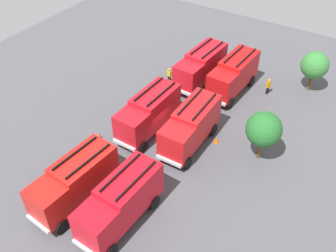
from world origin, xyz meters
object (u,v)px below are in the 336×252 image
Objects in this scene: fire_truck_2 at (75,181)px; fire_truck_3 at (233,74)px; fire_truck_1 at (149,112)px; traffic_cone_0 at (99,136)px; traffic_cone_1 at (176,76)px; tree_0 at (315,66)px; fire_truck_0 at (201,66)px; firefighter_0 at (268,86)px; fire_truck_4 at (191,126)px; firefighter_2 at (169,75)px; fire_truck_5 at (120,201)px; tree_1 at (264,130)px; traffic_cone_2 at (216,140)px.

fire_truck_3 is (-19.49, 3.79, 0.00)m from fire_truck_2.
fire_truck_1 reaches higher than traffic_cone_0.
tree_0 is at bearing 113.47° from traffic_cone_1.
firefighter_0 is (-2.01, 6.96, -1.19)m from fire_truck_0.
fire_truck_3 is at bearing 99.34° from fire_truck_0.
fire_truck_1 is at bearing 2.21° from fire_truck_0.
fire_truck_4 is 4.49× the size of firefighter_2.
tree_1 reaches higher than fire_truck_5.
fire_truck_0 is at bearing -63.67° from tree_0.
fire_truck_3 is 1.00× the size of fire_truck_5.
fire_truck_0 is at bearing -179.65° from fire_truck_1.
fire_truck_2 reaches higher than traffic_cone_1.
fire_truck_5 is (9.74, -0.09, 0.00)m from fire_truck_4.
fire_truck_5 is 18.59m from firefighter_2.
traffic_cone_1 is 11.13m from traffic_cone_2.
tree_0 is (-4.77, 6.79, 0.77)m from fire_truck_3.
firefighter_0 is 10.02m from tree_1.
tree_1 is 6.20× the size of traffic_cone_0.
tree_0 is at bearing 177.02° from tree_1.
fire_truck_4 is at bearing 4.73° from fire_truck_3.
traffic_cone_0 is at bearing 80.88° from firefighter_0.
firefighter_0 is at bearing 109.52° from fire_truck_0.
tree_1 is at bearing 61.33° from traffic_cone_1.
fire_truck_3 is 9.93m from tree_1.
fire_truck_5 is (19.19, 0.23, 0.00)m from fire_truck_3.
tree_1 is at bearing 41.17° from fire_truck_3.
traffic_cone_0 reaches higher than traffic_cone_1.
traffic_cone_0 is at bearing -67.16° from tree_1.
firefighter_0 reaches higher than firefighter_2.
firefighter_0 is (-21.13, 7.14, -1.19)m from fire_truck_2.
fire_truck_1 is 13.59m from firefighter_0.
firefighter_0 is 3.02× the size of traffic_cone_1.
fire_truck_1 is at bearing -73.23° from traffic_cone_2.
tree_1 reaches higher than fire_truck_4.
fire_truck_4 is at bearing 96.99° from fire_truck_1.
firefighter_0 is at bearing 173.93° from fire_truck_5.
firefighter_0 is 5.04m from tree_0.
fire_truck_4 is 6.14m from tree_1.
fire_truck_5 is at bearing 50.66° from traffic_cone_0.
tree_0 reaches higher than fire_truck_3.
tree_0 is at bearing 119.70° from fire_truck_0.
fire_truck_1 is at bearing 83.74° from firefighter_0.
tree_0 reaches higher than fire_truck_2.
traffic_cone_2 is at bearing 50.30° from traffic_cone_1.
fire_truck_2 reaches higher than firefighter_0.
fire_truck_3 reaches higher than traffic_cone_1.
firefighter_2 is (3.58, -9.92, -0.07)m from firefighter_0.
fire_truck_2 is (19.12, -0.18, 0.00)m from fire_truck_0.
firefighter_2 is 2.39× the size of traffic_cone_2.
fire_truck_0 is at bearing -166.02° from fire_truck_5.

